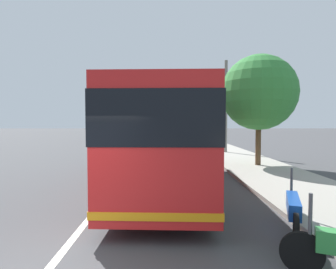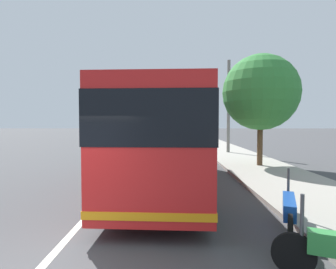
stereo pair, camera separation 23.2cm
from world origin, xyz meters
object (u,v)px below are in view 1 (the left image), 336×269
at_px(car_far_distant, 169,133).
at_px(roadside_tree_mid_block, 259,93).
at_px(motorcycle_by_tree, 293,209).
at_px(car_behind_bus, 167,137).
at_px(utility_pole, 226,107).
at_px(coach_bus, 167,134).

xyz_separation_m(car_far_distant, roadside_tree_mid_block, (-29.13, -4.27, 3.20)).
relative_size(motorcycle_by_tree, car_behind_bus, 0.54).
bearing_deg(car_behind_bus, utility_pole, -153.11).
bearing_deg(car_behind_bus, motorcycle_by_tree, -169.90).
height_order(coach_bus, car_far_distant, coach_bus).
relative_size(car_far_distant, roadside_tree_mid_block, 0.74).
height_order(car_behind_bus, car_far_distant, car_far_distant).
height_order(motorcycle_by_tree, car_far_distant, car_far_distant).
distance_m(coach_bus, roadside_tree_mid_block, 6.72).
distance_m(coach_bus, car_far_distant, 33.39).
relative_size(car_behind_bus, utility_pole, 0.60).
relative_size(motorcycle_by_tree, car_far_distant, 0.52).
xyz_separation_m(coach_bus, car_far_distant, (33.36, -0.56, -1.22)).
bearing_deg(coach_bus, car_far_distant, 1.67).
xyz_separation_m(car_far_distant, utility_pole, (-22.70, -3.94, 2.79)).
distance_m(car_behind_bus, car_far_distant, 12.13).
xyz_separation_m(coach_bus, roadside_tree_mid_block, (4.24, -4.83, 1.98)).
bearing_deg(car_behind_bus, roadside_tree_mid_block, -160.17).
xyz_separation_m(roadside_tree_mid_block, utility_pole, (6.43, 0.33, -0.41)).
bearing_deg(coach_bus, motorcycle_by_tree, -145.65).
bearing_deg(roadside_tree_mid_block, coach_bus, 131.27).
xyz_separation_m(motorcycle_by_tree, car_far_distant, (37.76, 2.16, 0.23)).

